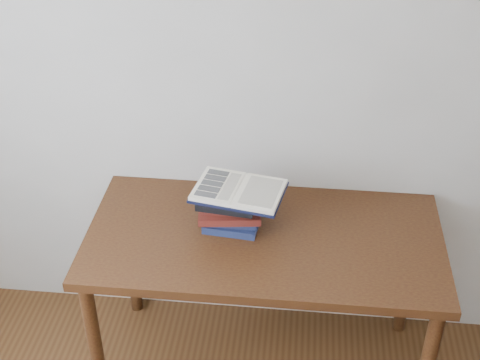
# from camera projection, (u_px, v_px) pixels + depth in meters

# --- Properties ---
(room_shell) EXTENTS (3.54, 3.54, 2.62)m
(room_shell) POSITION_uv_depth(u_px,v_px,m) (123.00, 347.00, 1.17)
(room_shell) COLOR beige
(room_shell) RESTS_ON ground
(desk) EXTENTS (1.47, 0.74, 0.79)m
(desk) POSITION_uv_depth(u_px,v_px,m) (264.00, 253.00, 2.80)
(desk) COLOR #4A2D12
(desk) RESTS_ON ground
(book_stack) EXTENTS (0.27, 0.21, 0.18)m
(book_stack) POSITION_uv_depth(u_px,v_px,m) (230.00, 208.00, 2.76)
(book_stack) COLOR #171F45
(book_stack) RESTS_ON desk
(open_book) EXTENTS (0.40, 0.31, 0.03)m
(open_book) POSITION_uv_depth(u_px,v_px,m) (239.00, 191.00, 2.68)
(open_book) COLOR black
(open_book) RESTS_ON book_stack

